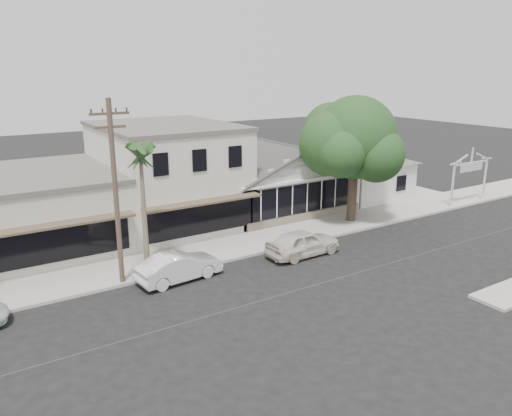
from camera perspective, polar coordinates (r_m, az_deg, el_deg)
ground at (r=25.56m, az=8.67°, el=-8.16°), size 140.00×140.00×0.00m
sidewalk_north at (r=27.29m, az=-14.01°, el=-6.71°), size 90.00×3.50×0.15m
corner_shop at (r=37.11m, az=1.99°, el=3.80°), size 10.40×8.60×5.10m
side_cottage at (r=41.77m, az=12.05°, el=3.25°), size 6.00×6.00×3.00m
arch_sign at (r=41.55m, az=23.38°, el=4.57°), size 4.12×0.12×3.95m
row_building_near at (r=34.11m, az=-10.16°, el=3.59°), size 8.00×10.00×6.50m
row_building_midnear at (r=32.14m, az=-24.98°, el=-0.51°), size 10.00×10.00×4.20m
utility_pole at (r=24.17m, az=-15.78°, el=2.02°), size 1.80×0.24×9.00m
car_0 at (r=28.32m, az=5.38°, el=-3.97°), size 4.49×1.88×1.52m
car_1 at (r=25.31m, az=-8.80°, el=-6.65°), size 4.48×1.95×1.43m
shade_tree at (r=34.02m, az=10.87°, el=7.65°), size 7.75×7.01×8.60m
palm_east at (r=24.80m, az=-13.07°, el=5.84°), size 2.72×2.72×7.20m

